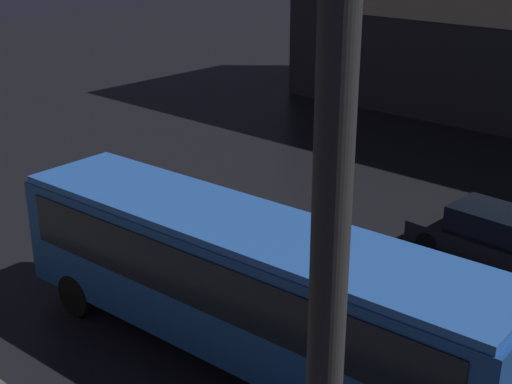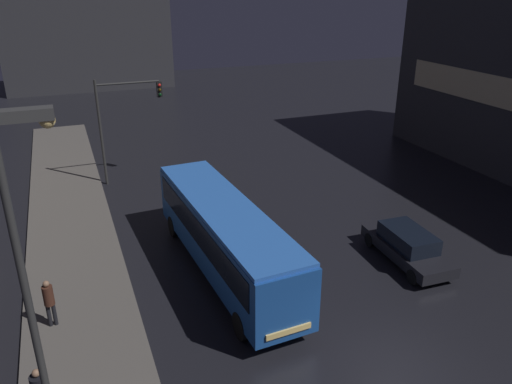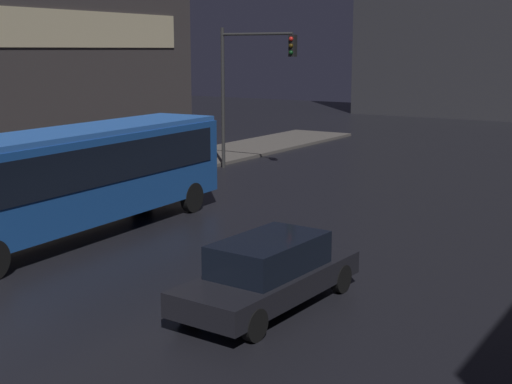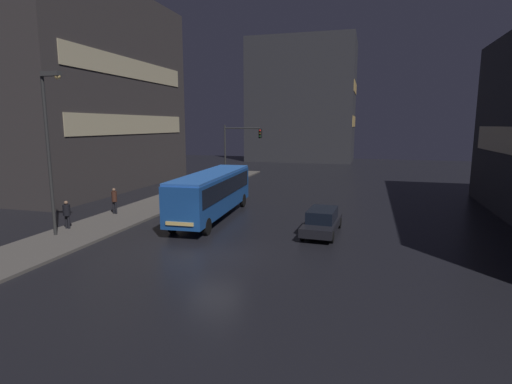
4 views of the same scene
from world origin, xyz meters
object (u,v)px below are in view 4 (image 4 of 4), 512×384
Objects in this scene: street_lamp_sidewalk at (50,132)px; bus_near at (212,190)px; traffic_light_main at (238,146)px; pedestrian_near at (114,199)px; car_taxi at (322,221)px; pedestrian_mid at (67,212)px.

bus_near is at bearing 46.51° from street_lamp_sidewalk.
street_lamp_sidewalk is (-6.56, -6.91, 4.02)m from bus_near.
bus_near is 1.79× the size of traffic_light_main.
pedestrian_near is at bearing 7.44° from bus_near.
traffic_light_main is at bearing 75.70° from pedestrian_near.
car_taxi is 2.85× the size of pedestrian_mid.
street_lamp_sidewalk reaches higher than car_taxi.
street_lamp_sidewalk is (0.56, -1.37, 4.77)m from pedestrian_mid.
pedestrian_near is 1.07× the size of pedestrian_mid.
street_lamp_sidewalk is at bearing -102.80° from traffic_light_main.
traffic_light_main is (-2.22, 12.18, 2.37)m from bus_near.
pedestrian_mid is (-14.78, -3.55, 0.41)m from car_taxi.
bus_near reaches higher than pedestrian_near.
traffic_light_main is at bearing -82.84° from bus_near.
street_lamp_sidewalk is (-14.23, -4.92, 5.18)m from car_taxi.
car_taxi is 0.54× the size of street_lamp_sidewalk.
car_taxi is 2.65× the size of pedestrian_near.
street_lamp_sidewalk is at bearing -82.73° from pedestrian_near.
pedestrian_mid is at bearing -105.45° from traffic_light_main.
street_lamp_sidewalk reaches higher than traffic_light_main.
traffic_light_main is at bearing 77.20° from street_lamp_sidewalk.
street_lamp_sidewalk reaches higher than pedestrian_near.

